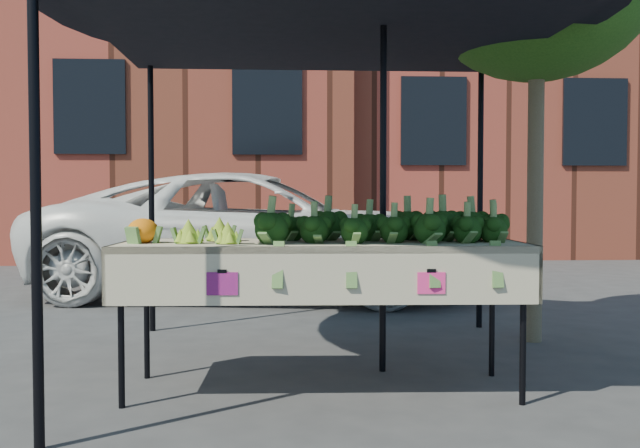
{
  "coord_description": "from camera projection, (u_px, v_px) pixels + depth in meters",
  "views": [
    {
      "loc": [
        -0.29,
        -4.17,
        1.17
      ],
      "look_at": [
        -0.04,
        0.22,
        1.0
      ],
      "focal_mm": 39.42,
      "sensor_mm": 36.0,
      "label": 1
    }
  ],
  "objects": [
    {
      "name": "building_right",
      "position": [
        582.0,
        70.0,
        16.93
      ],
      "size": [
        12.0,
        8.0,
        8.5
      ],
      "primitive_type": "cube",
      "color": "brown",
      "rests_on": "ground"
    },
    {
      "name": "vehicle",
      "position": [
        258.0,
        74.0,
        8.29
      ],
      "size": [
        1.79,
        2.6,
        5.24
      ],
      "primitive_type": "imported",
      "rotation": [
        0.0,
        0.0,
        1.43
      ],
      "color": "white",
      "rests_on": "ground"
    },
    {
      "name": "cauliflower_pair",
      "position": [
        143.0,
        229.0,
        4.09
      ],
      "size": [
        0.18,
        0.18,
        0.17
      ],
      "primitive_type": "ellipsoid",
      "color": "orange",
      "rests_on": "table"
    },
    {
      "name": "broccoli_heap",
      "position": [
        386.0,
        222.0,
        4.25
      ],
      "size": [
        1.58,
        0.55,
        0.24
      ],
      "primitive_type": "ellipsoid",
      "color": "black",
      "rests_on": "table"
    },
    {
      "name": "table",
      "position": [
        322.0,
        316.0,
        4.22
      ],
      "size": [
        2.42,
        0.87,
        0.9
      ],
      "color": "#BBB094",
      "rests_on": "ground"
    },
    {
      "name": "street_tree",
      "position": [
        536.0,
        113.0,
        5.62
      ],
      "size": [
        1.87,
        1.87,
        3.69
      ],
      "primitive_type": null,
      "color": "#1E4C14",
      "rests_on": "ground"
    },
    {
      "name": "ground",
      "position": [
        329.0,
        391.0,
        4.22
      ],
      "size": [
        90.0,
        90.0,
        0.0
      ],
      "primitive_type": "plane",
      "color": "#313134"
    },
    {
      "name": "building_left",
      "position": [
        69.0,
        49.0,
        15.73
      ],
      "size": [
        12.0,
        8.0,
        9.0
      ],
      "primitive_type": "cube",
      "color": "brown",
      "rests_on": "ground"
    },
    {
      "name": "canopy",
      "position": [
        330.0,
        167.0,
        4.72
      ],
      "size": [
        3.16,
        3.16,
        2.74
      ],
      "primitive_type": null,
      "color": "black",
      "rests_on": "ground"
    },
    {
      "name": "romanesco_cluster",
      "position": [
        210.0,
        227.0,
        4.15
      ],
      "size": [
        0.41,
        0.45,
        0.18
      ],
      "primitive_type": "ellipsoid",
      "color": "#9BC030",
      "rests_on": "table"
    }
  ]
}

